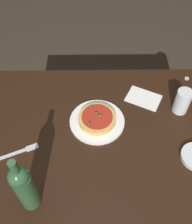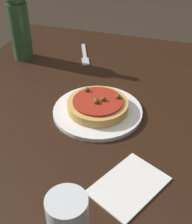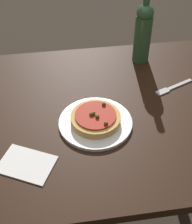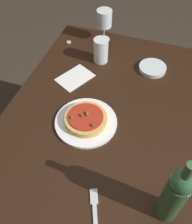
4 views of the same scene
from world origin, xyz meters
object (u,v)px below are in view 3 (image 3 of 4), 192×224
Objects in this scene: wine_bottle at (143,32)px; dinner_plate at (96,123)px; dining_table at (83,131)px; fork at (172,88)px; pizza at (96,118)px.

dinner_plate is at bearing 55.49° from wine_bottle.
fork is (-0.37, -0.08, 0.11)m from dining_table.
dining_table is 7.05× the size of pizza.
wine_bottle is 1.83× the size of fork.
dinner_plate is (-0.04, 0.07, 0.11)m from dining_table.
wine_bottle reaches higher than dining_table.
pizza is (-0.00, 0.00, 0.02)m from dinner_plate.
wine_bottle is at bearing -134.51° from dining_table.
fork reaches higher than dining_table.
wine_bottle is at bearing -93.26° from fork.
pizza is at bearing 119.92° from dining_table.
dining_table is at bearing -60.08° from pizza.
pizza is (-0.04, 0.07, 0.13)m from dining_table.
pizza is at bearing 2.29° from fork.
wine_bottle reaches higher than dinner_plate.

